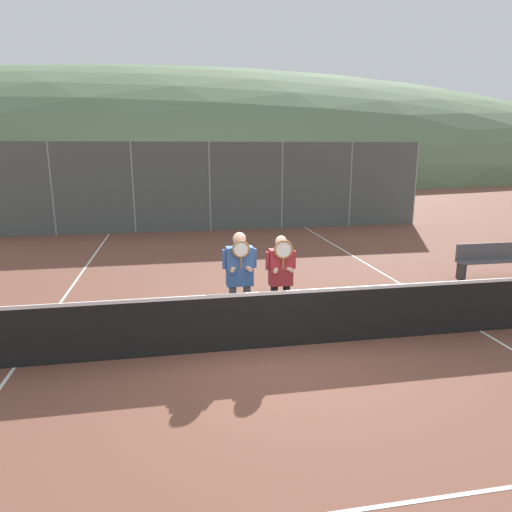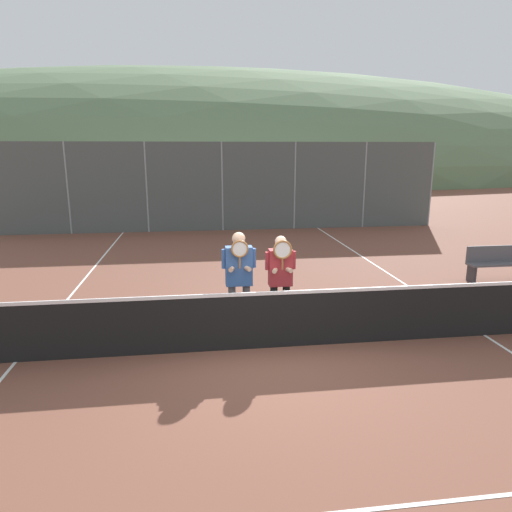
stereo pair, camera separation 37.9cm
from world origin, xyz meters
The scene contains 13 objects.
ground_plane centered at (0.00, 0.00, 0.00)m, with size 120.00×120.00×0.00m, color brown.
hill_distant centered at (0.00, 62.87, 0.00)m, with size 135.84×75.47×26.41m.
clubhouse_building centered at (0.95, 19.36, 1.74)m, with size 19.01×5.50×3.44m.
fence_back centered at (0.00, 11.03, 1.70)m, with size 17.30×0.06×3.41m.
tennis_net centered at (0.00, 0.00, 0.49)m, with size 10.35×0.09×1.06m.
court_line_left_sideline centered at (-3.85, 3.00, 0.00)m, with size 0.05×16.00×0.01m, color white.
court_line_right_sideline centered at (3.85, 3.00, 0.00)m, with size 0.05×16.00×0.01m, color white.
player_leftmost centered at (-0.35, 0.75, 1.07)m, with size 0.59×0.34×1.78m.
player_center_left centered at (0.38, 0.77, 1.00)m, with size 0.54×0.34×1.70m.
car_far_left centered at (-4.49, 13.95, 0.91)m, with size 4.07×2.06×1.79m.
car_left_of_center centered at (0.23, 13.68, 0.93)m, with size 4.03×1.92×1.84m.
car_center centered at (5.11, 13.70, 0.94)m, with size 4.39×2.00×1.86m.
bench_courtside centered at (6.34, 3.11, 0.46)m, with size 1.80×0.36×0.85m.
Camera 2 is at (-1.07, -6.79, 3.17)m, focal length 32.00 mm.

